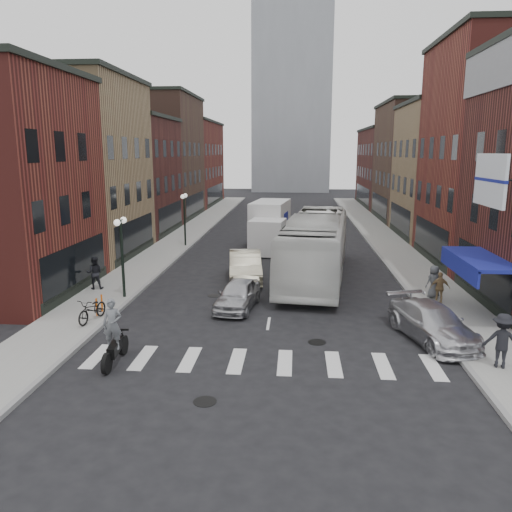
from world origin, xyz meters
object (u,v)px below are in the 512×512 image
Objects in this scene: transit_bus at (316,247)px; ped_right_b at (440,288)px; ped_right_a at (502,341)px; ped_right_c at (434,282)px; box_truck at (269,226)px; sedan_left_near at (238,294)px; parked_bicycle at (92,309)px; bike_rack at (99,305)px; motorcycle_rider at (113,334)px; ped_left_solo at (95,273)px; curb_car at (433,323)px; streetlamp_near at (121,242)px; sedan_left_far at (245,266)px; billboard_sign at (492,182)px; streetlamp_far at (184,210)px.

ped_right_b is at bearing -34.56° from transit_bus.
ped_right_c is at bearing -72.27° from ped_right_a.
sedan_left_near is (-0.68, -15.11, -1.04)m from box_truck.
ped_right_b is (15.51, 3.84, 0.24)m from parked_bicycle.
ped_right_a is (15.54, -3.42, 0.42)m from parked_bicycle.
bike_rack is 0.34× the size of motorcycle_rider.
motorcycle_rider is 15.24m from ped_right_b.
parked_bicycle is at bearing 99.20° from ped_left_solo.
ped_right_b is (1.51, 4.55, 0.21)m from curb_car.
curb_car is at bearing -59.58° from transit_bus.
streetlamp_near is 2.37× the size of ped_left_solo.
sedan_left_far is (-4.03, -0.95, -1.03)m from transit_bus.
motorcycle_rider is (-4.21, -21.73, -0.61)m from box_truck.
motorcycle_rider reaches higher than ped_left_solo.
parked_bicycle is 1.20× the size of ped_right_c.
ped_right_a is at bearing -4.54° from motorcycle_rider.
billboard_sign is at bearing 9.97° from motorcycle_rider.
ped_right_a is at bearing 68.92° from ped_right_c.
parked_bicycle is at bearing 114.61° from motorcycle_rider.
sedan_left_far is 11.92m from curb_car.
ped_right_b is at bearing -72.52° from ped_right_a.
ped_right_c is at bearing -28.96° from transit_bus.
streetlamp_far is 26.21m from ped_right_a.
billboard_sign is 1.88× the size of parked_bicycle.
parked_bicycle is (-9.79, -8.85, -1.20)m from transit_bus.
ped_left_solo is at bearing -99.02° from streetlamp_far.
transit_bus is 7.17× the size of ped_right_a.
streetlamp_far reaches higher than ped_right_c.
sedan_left_near is at bearing -9.72° from streetlamp_near.
ped_right_a is at bearing -59.67° from box_truck.
bike_rack is 14.20m from curb_car.
ped_right_c is at bearing 26.89° from motorcycle_rider.
motorcycle_rider is at bearing -113.38° from transit_bus.
streetlamp_near is 5.14× the size of bike_rack.
streetlamp_far is 11.49m from sedan_left_far.
sedan_left_near reaches higher than bike_rack.
ped_right_a is 7.26m from ped_right_b.
billboard_sign is 2.26× the size of ped_right_c.
ped_right_c is at bearing 167.49° from ped_left_solo.
billboard_sign reaches higher than ped_right_c.
motorcycle_rider is 1.37× the size of ped_left_solo.
ped_right_a is at bearing -53.81° from streetlamp_far.
transit_bus is 4.27m from sedan_left_far.
ped_right_b is at bearing 23.86° from motorcycle_rider.
sedan_left_far is at bearing 67.36° from motorcycle_rider.
streetlamp_far is (0.00, 14.00, 0.00)m from streetlamp_near.
box_truck is 22.14m from motorcycle_rider.
billboard_sign is 2.13× the size of ped_left_solo.
ped_right_a is (5.75, -12.27, -0.78)m from transit_bus.
motorcycle_rider is at bearing -93.47° from box_truck.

